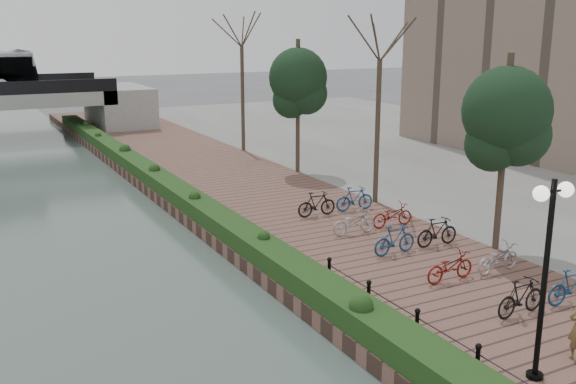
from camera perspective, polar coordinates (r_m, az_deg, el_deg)
promenade at (r=27.30m, az=-0.98°, el=-1.64°), size 8.00×75.00×0.50m
inland_pavement at (r=37.16m, az=21.62°, el=1.59°), size 24.00×75.00×0.50m
hedge at (r=28.15m, az=-9.49°, el=-0.19°), size 1.10×56.00×0.60m
lamppost at (r=13.90m, az=22.19°, el=-3.62°), size 1.02×0.32×4.32m
bicycle_parking at (r=20.85m, az=13.97°, el=-5.00°), size 2.40×14.69×1.00m
street_trees at (r=24.79m, az=12.43°, el=4.56°), size 3.20×37.12×6.80m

